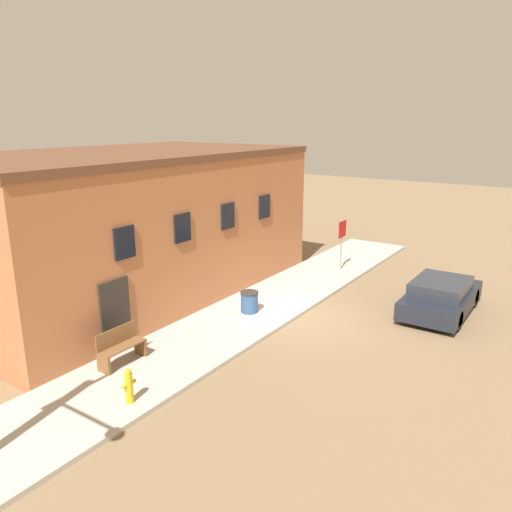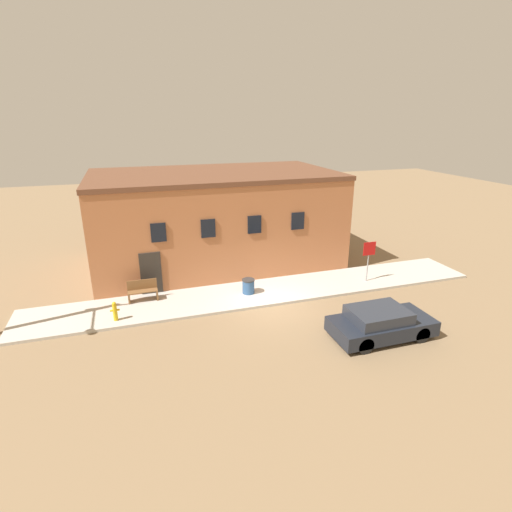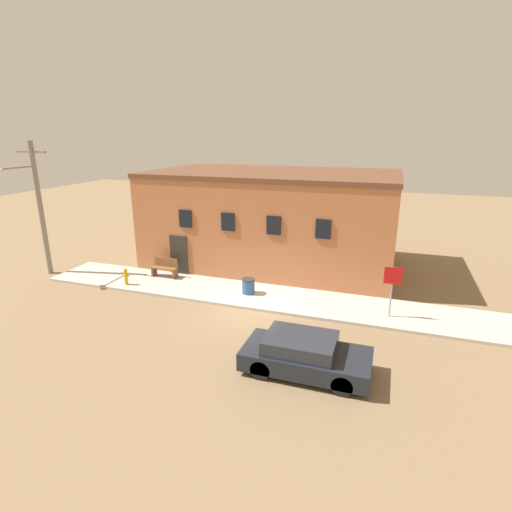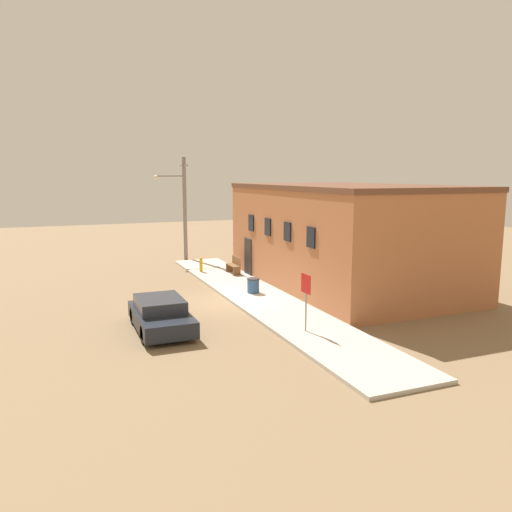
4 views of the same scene
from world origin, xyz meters
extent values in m
plane|color=#846B4C|center=(0.00, 0.00, 0.00)|extent=(80.00, 80.00, 0.00)
cube|color=#BCB7AD|center=(0.00, 1.48, 0.06)|extent=(22.27, 2.96, 0.13)
cube|color=#B26B42|center=(-1.12, 6.75, 2.53)|extent=(13.43, 7.57, 5.06)
cube|color=brown|center=(-1.12, 6.75, 5.18)|extent=(13.53, 7.67, 0.24)
cube|color=black|center=(-4.65, 2.93, 3.14)|extent=(0.70, 0.08, 0.90)
cube|color=black|center=(-2.30, 2.93, 3.14)|extent=(0.70, 0.08, 0.90)
cube|color=black|center=(0.05, 2.93, 3.14)|extent=(0.70, 0.08, 0.90)
cube|color=black|center=(2.40, 2.93, 3.14)|extent=(0.70, 0.08, 0.90)
cube|color=#2D2823|center=(-5.15, 2.93, 1.10)|extent=(1.00, 0.08, 2.20)
cylinder|color=gold|center=(-6.84, 0.60, 0.49)|extent=(0.18, 0.18, 0.72)
sphere|color=gold|center=(-6.84, 0.60, 0.89)|extent=(0.16, 0.16, 0.16)
cylinder|color=gold|center=(-6.98, 0.60, 0.60)|extent=(0.10, 0.08, 0.08)
cylinder|color=gold|center=(-6.69, 0.60, 0.60)|extent=(0.10, 0.08, 0.08)
cylinder|color=gray|center=(5.58, 1.06, 1.19)|extent=(0.06, 0.06, 2.12)
cube|color=red|center=(5.58, 1.04, 1.90)|extent=(0.70, 0.02, 0.70)
cube|color=brown|center=(-6.26, 2.18, 0.36)|extent=(0.08, 0.44, 0.47)
cube|color=brown|center=(-4.99, 2.18, 0.36)|extent=(0.08, 0.44, 0.47)
cube|color=brown|center=(-5.63, 2.18, 0.62)|extent=(1.34, 0.44, 0.04)
cube|color=brown|center=(-5.63, 2.38, 0.87)|extent=(1.34, 0.04, 0.47)
cylinder|color=#2D517F|center=(-0.72, 1.49, 0.46)|extent=(0.58, 0.58, 0.65)
cylinder|color=#2D2D2D|center=(-0.72, 1.49, 0.81)|extent=(0.61, 0.61, 0.06)
cylinder|color=black|center=(4.40, -2.93, 0.32)|extent=(0.65, 0.20, 0.65)
cylinder|color=black|center=(4.40, -4.62, 0.32)|extent=(0.65, 0.20, 0.65)
cylinder|color=black|center=(1.91, -2.93, 0.32)|extent=(0.65, 0.20, 0.65)
cylinder|color=black|center=(1.91, -4.62, 0.32)|extent=(0.65, 0.20, 0.65)
cube|color=#1E232D|center=(3.16, -3.78, 0.47)|extent=(4.02, 1.88, 0.58)
cube|color=#282D38|center=(2.95, -3.78, 0.99)|extent=(2.21, 1.66, 0.46)
camera|label=1|loc=(-13.64, -7.48, 6.42)|focal=35.00mm
camera|label=2|loc=(-5.81, -15.46, 8.30)|focal=28.00mm
camera|label=3|loc=(5.27, -14.82, 7.33)|focal=28.00mm
camera|label=4|loc=(21.27, -7.24, 5.80)|focal=35.00mm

